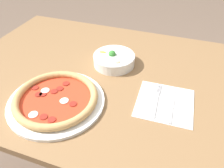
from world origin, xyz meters
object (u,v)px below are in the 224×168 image
pizza (56,99)px  fork (157,100)px  knife (172,105)px  bowl (114,59)px

pizza → fork: bearing=20.3°
fork → knife: 0.06m
bowl → fork: bearing=-38.3°
pizza → knife: 0.41m
bowl → fork: bowl is taller
fork → knife: bearing=-99.5°
bowl → pizza: bearing=-110.8°
pizza → knife: bearing=16.7°
bowl → knife: 0.33m
pizza → fork: size_ratio=1.89×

